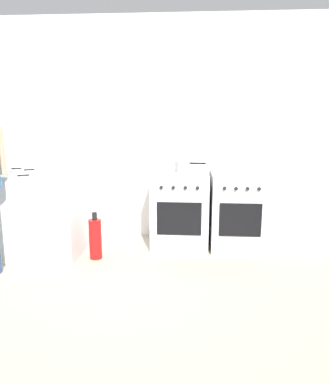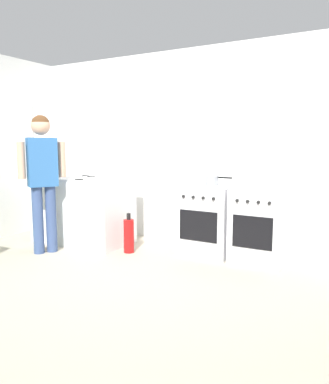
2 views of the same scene
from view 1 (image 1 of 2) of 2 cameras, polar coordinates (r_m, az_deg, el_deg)
ground_plane at (r=3.02m, az=-5.77°, el=-18.11°), size 8.00×8.00×0.00m
back_wall at (r=4.54m, az=-1.84°, el=9.38°), size 6.00×0.10×2.60m
counter_unit at (r=4.32m, az=-21.00°, el=-3.00°), size 1.30×0.70×0.90m
oven_left at (r=4.28m, az=2.38°, el=-2.63°), size 0.63×0.62×0.85m
oven_right at (r=4.31m, az=11.00°, el=-2.75°), size 0.59×0.62×0.85m
pot at (r=4.23m, az=2.78°, el=3.87°), size 0.35×0.17×0.12m
knife_carving at (r=4.41m, az=-20.44°, el=3.37°), size 0.33×0.05×0.01m
knife_paring at (r=4.29m, az=-19.51°, el=3.23°), size 0.20×0.10×0.01m
knife_utility at (r=3.93m, az=-19.87°, el=2.45°), size 0.23×0.16×0.01m
fire_extinguisher at (r=4.01m, az=-10.49°, el=-6.98°), size 0.13×0.13×0.50m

